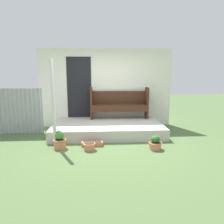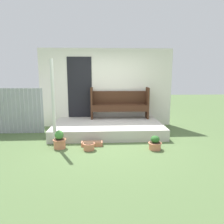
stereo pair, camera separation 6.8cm
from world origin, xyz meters
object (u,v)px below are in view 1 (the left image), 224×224
support_post (53,103)px  flower_pot_left (60,141)px  flower_pot_right (155,143)px  planter_box_rect (92,144)px  bench (119,103)px  flower_pot_middle (89,146)px

support_post → flower_pot_left: 0.92m
flower_pot_right → planter_box_rect: size_ratio=0.64×
flower_pot_left → planter_box_rect: bearing=9.9°
bench → flower_pot_left: bench is taller
bench → flower_pot_left: bearing=-128.3°
support_post → bench: (1.80, 1.73, -0.23)m
bench → flower_pot_right: bench is taller
flower_pot_middle → flower_pot_right: (1.58, -0.06, 0.05)m
bench → flower_pot_right: bearing=-71.8°
support_post → flower_pot_right: (2.45, -0.45, -0.92)m
flower_pot_right → planter_box_rect: (-1.52, 0.35, -0.09)m
bench → flower_pot_middle: 2.44m
flower_pot_right → bench: bearing=106.7°
flower_pot_right → support_post: bearing=169.5°
bench → flower_pot_middle: size_ratio=6.38×
flower_pot_left → flower_pot_middle: flower_pot_left is taller
bench → planter_box_rect: size_ratio=3.56×
support_post → bench: 2.51m
flower_pot_left → flower_pot_middle: 0.74m
flower_pot_left → planter_box_rect: size_ratio=0.84×
flower_pot_right → flower_pot_middle: bearing=178.0°
support_post → flower_pot_left: (0.15, -0.24, -0.88)m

